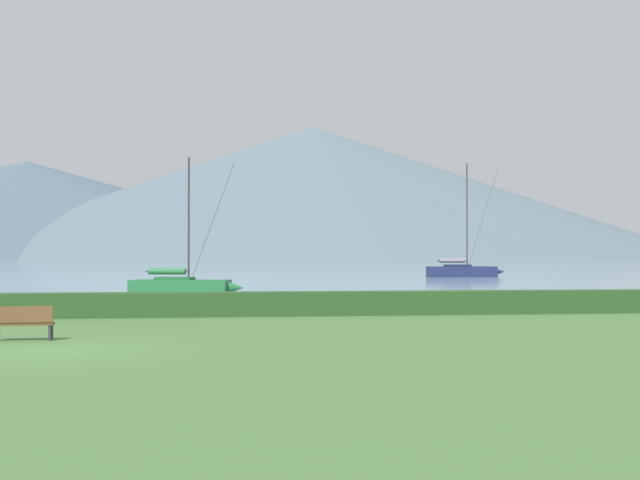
# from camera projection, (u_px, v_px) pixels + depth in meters

# --- Properties ---
(ground_plane) EXTENTS (1000.00, 1000.00, 0.00)m
(ground_plane) POSITION_uv_depth(u_px,v_px,m) (50.00, 351.00, 20.10)
(ground_plane) COLOR #477038
(harbor_water) EXTENTS (320.00, 246.00, 0.00)m
(harbor_water) POSITION_uv_depth(u_px,v_px,m) (193.00, 267.00, 155.98)
(harbor_water) COLOR gray
(harbor_water) RESTS_ON ground_plane
(hedge_line) EXTENTS (80.00, 1.20, 0.91)m
(hedge_line) POSITION_uv_depth(u_px,v_px,m) (108.00, 305.00, 31.02)
(hedge_line) COLOR #284C23
(hedge_line) RESTS_ON ground_plane
(sailboat_slip_1) EXTENTS (8.06, 2.53, 11.79)m
(sailboat_slip_1) POSITION_uv_depth(u_px,v_px,m) (463.00, 270.00, 85.59)
(sailboat_slip_1) COLOR navy
(sailboat_slip_1) RESTS_ON harbor_water
(sailboat_slip_2) EXTENTS (6.63, 3.12, 7.93)m
(sailboat_slip_2) POSITION_uv_depth(u_px,v_px,m) (182.00, 286.00, 47.60)
(sailboat_slip_2) COLOR #236B38
(sailboat_slip_2) RESTS_ON harbor_water
(park_bench_near_path) EXTENTS (1.58, 0.52, 0.95)m
(park_bench_near_path) POSITION_uv_depth(u_px,v_px,m) (24.00, 321.00, 22.59)
(park_bench_near_path) COLOR brown
(park_bench_near_path) RESTS_ON ground_plane
(distant_hill_west_ridge) EXTENTS (359.71, 359.71, 65.07)m
(distant_hill_west_ridge) POSITION_uv_depth(u_px,v_px,m) (313.00, 193.00, 408.18)
(distant_hill_west_ridge) COLOR slate
(distant_hill_west_ridge) RESTS_ON ground_plane
(distant_hill_east_ridge) EXTENTS (352.40, 352.40, 49.40)m
(distant_hill_east_ridge) POSITION_uv_depth(u_px,v_px,m) (27.00, 210.00, 419.84)
(distant_hill_east_ridge) COLOR #4C6070
(distant_hill_east_ridge) RESTS_ON ground_plane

